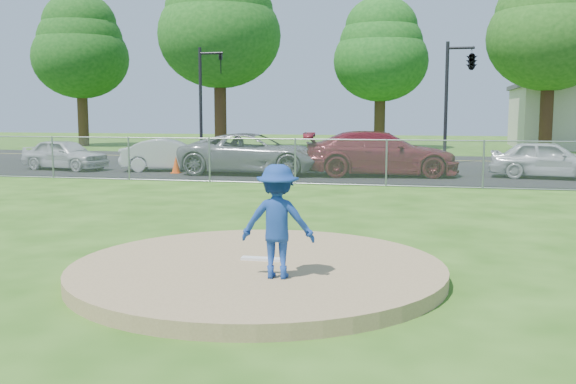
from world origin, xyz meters
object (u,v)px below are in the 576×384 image
tree_left (219,20)px  traffic_signal_center (469,63)px  tree_far_left (80,46)px  pitcher (278,221)px  traffic_cone (176,165)px  parked_car_gray (254,154)px  parked_car_silver (65,154)px  parked_car_pearl (548,159)px  tree_right (551,22)px  parked_car_white (170,155)px  tree_center (381,49)px  parked_car_darkred (380,154)px  traffic_signal_left (205,93)px

tree_left → traffic_signal_center: (14.97, -9.00, -3.63)m
tree_far_left → tree_left: size_ratio=0.86×
pitcher → traffic_cone: pitcher is taller
tree_far_left → traffic_signal_center: tree_far_left is taller
traffic_signal_center → traffic_cone: size_ratio=8.36×
parked_car_gray → traffic_cone: bearing=96.4°
parked_car_silver → parked_car_gray: 8.18m
parked_car_pearl → tree_right: bearing=1.0°
traffic_signal_center → parked_car_white: traffic_signal_center is taller
tree_left → parked_car_gray: (6.70, -15.91, -7.44)m
tree_left → traffic_cone: 18.47m
tree_center → pitcher: 35.17m
pitcher → parked_car_silver: bearing=-55.0°
tree_right → traffic_cone: 24.90m
parked_car_silver → parked_car_white: bearing=-72.3°
tree_far_left → parked_car_gray: (17.70, -17.91, -6.26)m
pitcher → parked_car_pearl: size_ratio=0.37×
traffic_signal_center → parked_car_darkred: size_ratio=0.97×
tree_far_left → tree_right: 31.02m
tree_center → pitcher: tree_center is taller
tree_left → parked_car_silver: tree_left is taller
tree_far_left → parked_car_white: size_ratio=2.73×
tree_right → traffic_cone: (-16.36, -17.29, -7.31)m
tree_left → tree_right: (20.00, 1.00, -0.59)m
pitcher → parked_car_white: pitcher is taller
tree_left → parked_car_white: bearing=-78.9°
tree_center → parked_car_gray: tree_center is taller
traffic_signal_center → parked_car_darkred: bearing=-117.6°
traffic_signal_left → parked_car_silver: traffic_signal_left is taller
tree_center → parked_car_darkred: size_ratio=1.71×
tree_left → parked_car_white: tree_left is taller
parked_car_white → traffic_signal_center: bearing=-76.6°
tree_left → tree_center: size_ratio=1.27×
parked_car_silver → parked_car_gray: size_ratio=0.66×
traffic_signal_left → parked_car_white: (0.79, -6.38, -2.71)m
tree_center → pitcher: size_ratio=6.56×
tree_center → tree_left: bearing=-163.3°
tree_right → pitcher: bearing=-104.6°
parked_car_darkred → tree_right: bearing=-35.2°
parked_car_darkred → traffic_signal_left: bearing=46.7°
parked_car_gray → parked_car_darkred: (4.84, 0.36, 0.05)m
tree_left → pitcher: tree_left is taller
parked_car_white → parked_car_pearl: size_ratio=0.97×
tree_center → tree_right: size_ratio=0.85×
parked_car_gray → parked_car_darkred: parked_car_darkred is taller
tree_right → parked_car_gray: bearing=-128.2°
tree_right → parked_car_white: 24.60m
traffic_cone → parked_car_darkred: size_ratio=0.12×
tree_far_left → parked_car_silver: tree_far_left is taller
parked_car_silver → parked_car_gray: parked_car_gray is taller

